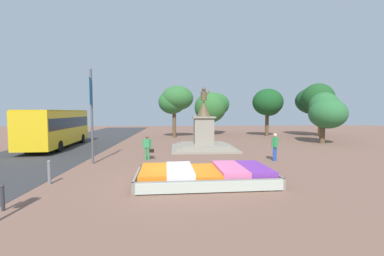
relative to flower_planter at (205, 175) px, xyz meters
The scene contains 14 objects.
ground_plane 1.47m from the flower_planter, behind, with size 90.20×90.20×0.00m, color brown.
flower_planter is the anchor object (origin of this frame).
statue_monument 10.13m from the flower_planter, 84.65° to the left, with size 5.26×5.26×5.12m.
banner_pole 8.14m from the flower_planter, 145.07° to the left, with size 0.16×0.68×5.61m.
city_bus 16.54m from the flower_planter, 135.10° to the left, with size 3.19×9.90×3.25m.
pedestrian_with_handbag 6.33m from the flower_planter, 120.12° to the left, with size 0.72×0.28×1.59m.
pedestrian_near_planter 6.83m from the flower_planter, 43.46° to the left, with size 0.49×0.39×1.75m.
kerb_bollard_south 7.31m from the flower_planter, 156.63° to the right, with size 0.11×0.11×0.84m.
kerb_bollard_mid_a 6.73m from the flower_planter, behind, with size 0.15×0.15×1.04m.
park_tree_far_left 20.28m from the flower_planter, 94.32° to the left, with size 4.17×3.47×6.17m.
park_tree_behind_statue 19.01m from the flower_planter, 44.80° to the left, with size 3.45×4.13×5.03m.
park_tree_far_right 23.57m from the flower_planter, 63.80° to the left, with size 3.84×3.74×5.99m.
park_tree_street_side 24.03m from the flower_planter, 81.47° to the left, with size 4.94×5.15×5.72m.
park_tree_mid_canopy 26.58m from the flower_planter, 51.64° to the left, with size 4.70×6.16×6.56m.
Camera 1 is at (0.20, -11.25, 3.11)m, focal length 24.00 mm.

